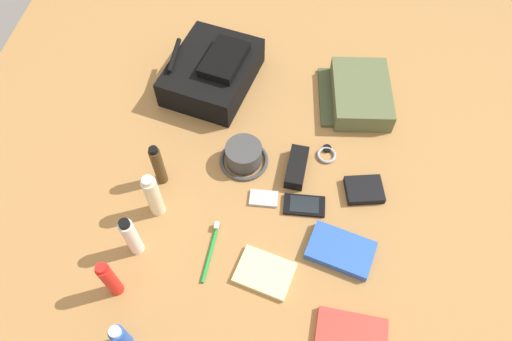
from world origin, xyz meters
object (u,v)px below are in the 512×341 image
at_px(backpack, 213,71).
at_px(travel_guidebook, 340,250).
at_px(notepad, 265,273).
at_px(toiletry_pouch, 359,94).
at_px(bucket_hat, 244,156).
at_px(toothpaste_tube, 131,237).
at_px(paperback_novel, 351,338).
at_px(lotion_bottle, 153,196).
at_px(sunglasses_case, 297,167).
at_px(wallet, 364,190).
at_px(toothbrush, 211,248).
at_px(sunscreen_spray, 110,279).
at_px(media_player, 264,198).
at_px(deodorant_spray, 121,337).
at_px(wristwatch, 327,154).
at_px(cell_phone, 304,205).
at_px(cologne_bottle, 158,165).

xyz_separation_m(backpack, travel_guidebook, (-0.58, -0.46, -0.04)).
bearing_deg(notepad, toiletry_pouch, -5.65).
relative_size(bucket_hat, toothpaste_tube, 0.92).
bearing_deg(paperback_novel, lotion_bottle, 62.52).
height_order(backpack, notepad, backpack).
bearing_deg(travel_guidebook, sunglasses_case, 29.58).
distance_m(wallet, notepad, 0.40).
distance_m(lotion_bottle, toothbrush, 0.22).
bearing_deg(sunscreen_spray, media_player, -47.64).
relative_size(deodorant_spray, sunglasses_case, 0.83).
height_order(wristwatch, toothbrush, toothbrush).
bearing_deg(cell_phone, toothpaste_tube, 113.22).
bearing_deg(bucket_hat, notepad, -163.04).
xyz_separation_m(cologne_bottle, paperback_novel, (-0.40, -0.58, -0.07)).
bearing_deg(toothpaste_tube, wristwatch, -52.84).
distance_m(paperback_novel, cell_phone, 0.39).
xyz_separation_m(bucket_hat, lotion_bottle, (-0.20, 0.23, 0.05)).
relative_size(backpack, media_player, 4.52).
height_order(cologne_bottle, toothbrush, cologne_bottle).
xyz_separation_m(backpack, toiletry_pouch, (-0.02, -0.50, -0.02)).
xyz_separation_m(toiletry_pouch, sunscreen_spray, (-0.75, 0.63, 0.05)).
bearing_deg(wristwatch, sunglasses_case, 128.06).
height_order(toiletry_pouch, cologne_bottle, cologne_bottle).
relative_size(sunscreen_spray, toothbrush, 0.91).
height_order(sunscreen_spray, media_player, sunscreen_spray).
distance_m(media_player, wallet, 0.30).
distance_m(cell_phone, toothbrush, 0.30).
bearing_deg(sunglasses_case, bucket_hat, 89.74).
xyz_separation_m(backpack, lotion_bottle, (-0.52, 0.07, 0.03)).
height_order(toiletry_pouch, paperback_novel, toiletry_pouch).
bearing_deg(backpack, wristwatch, -122.31).
relative_size(deodorant_spray, cologne_bottle, 0.71).
height_order(toothpaste_tube, toothbrush, toothpaste_tube).
distance_m(paperback_novel, travel_guidebook, 0.23).
height_order(cell_phone, wallet, wallet).
distance_m(bucket_hat, toothbrush, 0.31).
bearing_deg(bucket_hat, cologne_bottle, 112.55).
height_order(sunscreen_spray, toothpaste_tube, toothpaste_tube).
distance_m(wristwatch, toothbrush, 0.47).
relative_size(deodorant_spray, notepad, 0.78).
xyz_separation_m(cologne_bottle, sunglasses_case, (0.08, -0.40, -0.06)).
distance_m(media_player, toothbrush, 0.22).
xyz_separation_m(toothpaste_tube, travel_guidebook, (0.06, -0.56, -0.07)).
bearing_deg(notepad, cell_phone, -7.77).
xyz_separation_m(toothpaste_tube, cologne_bottle, (0.23, -0.02, -0.00)).
bearing_deg(paperback_novel, bucket_hat, 34.60).
bearing_deg(bucket_hat, sunscreen_spray, 148.47).
xyz_separation_m(sunscreen_spray, toothpaste_tube, (0.12, -0.02, 0.00)).
distance_m(toiletry_pouch, bucket_hat, 0.46).
bearing_deg(cologne_bottle, wallet, -86.65).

